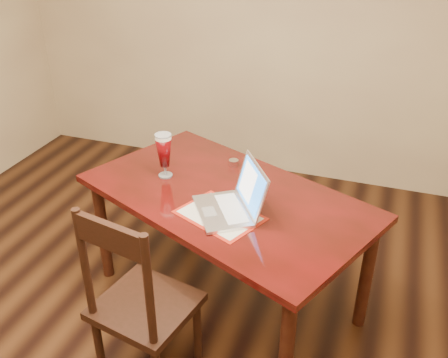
% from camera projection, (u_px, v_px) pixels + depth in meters
% --- Properties ---
extents(room_shell, '(4.51, 5.01, 2.71)m').
position_uv_depth(room_shell, '(97.00, 41.00, 1.77)').
color(room_shell, tan).
rests_on(room_shell, ground).
extents(dining_table, '(1.84, 1.48, 1.03)m').
position_uv_depth(dining_table, '(225.00, 207.00, 2.83)').
color(dining_table, '#520B0B').
rests_on(dining_table, ground).
extents(dining_chair, '(0.52, 0.51, 1.06)m').
position_uv_depth(dining_chair, '(140.00, 305.00, 2.39)').
color(dining_chair, black).
rests_on(dining_chair, ground).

